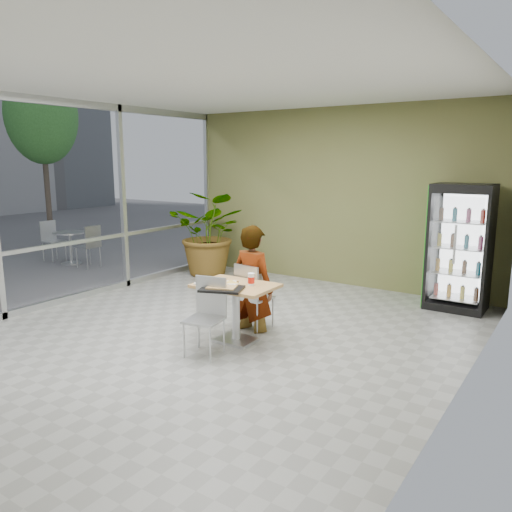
% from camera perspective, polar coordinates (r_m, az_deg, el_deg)
% --- Properties ---
extents(ground, '(7.00, 7.00, 0.00)m').
position_cam_1_polar(ground, '(6.65, -4.61, -9.07)').
color(ground, gray).
rests_on(ground, ground).
extents(room_envelope, '(6.00, 7.00, 3.20)m').
position_cam_1_polar(room_envelope, '(6.28, -4.84, 4.76)').
color(room_envelope, '#BCB8AA').
rests_on(room_envelope, ground).
extents(storefront_frame, '(0.10, 7.00, 3.20)m').
position_cam_1_polar(storefront_frame, '(8.49, -20.93, 5.70)').
color(storefront_frame, '#B3B6B8').
rests_on(storefront_frame, ground).
extents(dining_table, '(1.00, 0.71, 0.75)m').
position_cam_1_polar(dining_table, '(6.28, -2.31, -5.13)').
color(dining_table, tan).
rests_on(dining_table, ground).
extents(chair_far, '(0.43, 0.44, 0.91)m').
position_cam_1_polar(chair_far, '(6.71, -0.61, -4.10)').
color(chair_far, '#B3B6B8').
rests_on(chair_far, ground).
extents(chair_near, '(0.47, 0.48, 0.91)m').
position_cam_1_polar(chair_near, '(5.95, -5.55, -6.10)').
color(chair_near, '#B3B6B8').
rests_on(chair_near, ground).
extents(seated_woman, '(0.67, 0.46, 1.73)m').
position_cam_1_polar(seated_woman, '(6.73, -0.33, -3.75)').
color(seated_woman, black).
rests_on(seated_woman, ground).
extents(pizza_plate, '(0.32, 0.29, 0.03)m').
position_cam_1_polar(pizza_plate, '(6.26, -2.90, -2.99)').
color(pizza_plate, white).
rests_on(pizza_plate, dining_table).
extents(soda_cup, '(0.09, 0.09, 0.15)m').
position_cam_1_polar(soda_cup, '(6.15, -0.55, -2.70)').
color(soda_cup, white).
rests_on(soda_cup, dining_table).
extents(napkin_stack, '(0.16, 0.16, 0.02)m').
position_cam_1_polar(napkin_stack, '(6.25, -6.22, -3.13)').
color(napkin_stack, white).
rests_on(napkin_stack, dining_table).
extents(cafeteria_tray, '(0.59, 0.51, 0.03)m').
position_cam_1_polar(cafeteria_tray, '(5.95, -3.93, -3.76)').
color(cafeteria_tray, black).
rests_on(cafeteria_tray, dining_table).
extents(beverage_fridge, '(0.88, 0.68, 1.92)m').
position_cam_1_polar(beverage_fridge, '(8.18, 22.24, 0.91)').
color(beverage_fridge, black).
rests_on(beverage_fridge, ground).
extents(potted_plant, '(1.79, 1.65, 1.67)m').
position_cam_1_polar(potted_plant, '(9.93, -5.19, 2.62)').
color(potted_plant, '#2D6126').
rests_on(potted_plant, ground).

